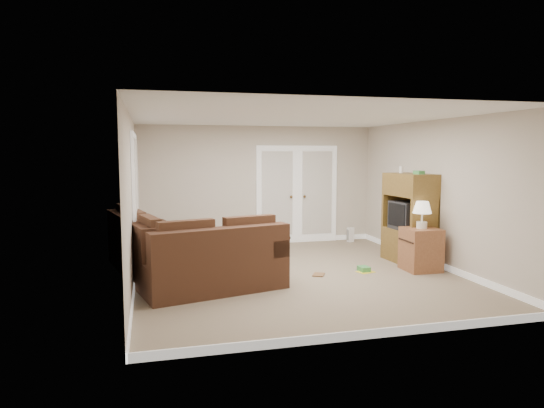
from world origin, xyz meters
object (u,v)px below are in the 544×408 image
object	(u,v)px
sectional_sofa	(178,256)
side_cabinet	(421,246)
coffee_table	(253,248)
tv_armoire	(409,218)

from	to	relation	value
sectional_sofa	side_cabinet	distance (m)	3.95
sectional_sofa	side_cabinet	bearing A→B (deg)	-19.46
coffee_table	sectional_sofa	bearing A→B (deg)	-139.54
sectional_sofa	tv_armoire	world-z (taller)	tv_armoire
sectional_sofa	tv_armoire	xyz separation A→B (m)	(4.05, 0.23, 0.43)
coffee_table	side_cabinet	world-z (taller)	side_cabinet
coffee_table	side_cabinet	xyz separation A→B (m)	(2.59, -1.19, 0.15)
sectional_sofa	side_cabinet	size ratio (longest dim) A/B	2.76
tv_armoire	side_cabinet	xyz separation A→B (m)	(-0.11, -0.60, -0.38)
coffee_table	side_cabinet	bearing A→B (deg)	-15.42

